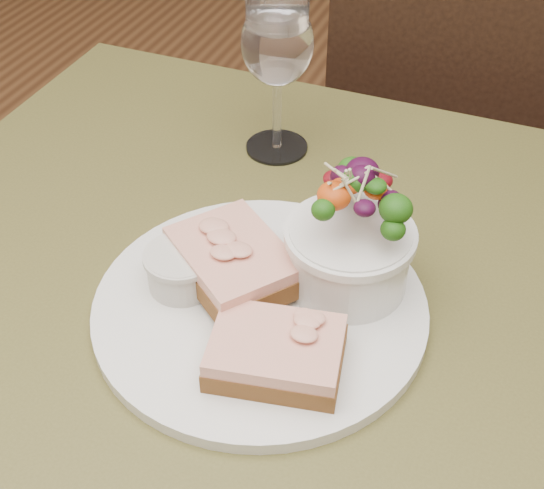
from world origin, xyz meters
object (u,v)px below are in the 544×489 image
at_px(chair_far, 453,254).
at_px(wine_glass, 277,48).
at_px(cafe_table, 252,383).
at_px(ramekin, 182,268).
at_px(dinner_plate, 260,307).
at_px(salad_bowl, 351,232).
at_px(sandwich_front, 276,353).
at_px(sandwich_back, 233,261).

xyz_separation_m(chair_far, wine_glass, (-0.19, -0.43, 0.58)).
bearing_deg(cafe_table, ramekin, -177.10).
relative_size(dinner_plate, wine_glass, 1.66).
xyz_separation_m(salad_bowl, wine_glass, (-0.14, 0.19, 0.05)).
bearing_deg(sandwich_front, sandwich_back, 122.15).
bearing_deg(wine_glass, sandwich_front, -68.57).
bearing_deg(wine_glass, dinner_plate, -71.69).
xyz_separation_m(chair_far, dinner_plate, (-0.10, -0.68, 0.46)).
distance_m(sandwich_front, ramekin, 0.12).
bearing_deg(sandwich_back, dinner_plate, 10.07).
xyz_separation_m(sandwich_front, wine_glass, (-0.12, 0.30, 0.10)).
distance_m(cafe_table, wine_glass, 0.34).
relative_size(cafe_table, chair_far, 0.89).
xyz_separation_m(cafe_table, salad_bowl, (0.07, 0.05, 0.17)).
bearing_deg(ramekin, wine_glass, 92.00).
height_order(sandwich_front, ramekin, ramekin).
relative_size(ramekin, wine_glass, 0.35).
bearing_deg(sandwich_front, salad_bowl, 67.65).
bearing_deg(dinner_plate, salad_bowl, 39.73).
bearing_deg(dinner_plate, wine_glass, 108.31).
relative_size(ramekin, salad_bowl, 0.48).
bearing_deg(sandwich_front, dinner_plate, 112.15).
bearing_deg(sandwich_back, salad_bowl, 57.62).
distance_m(chair_far, sandwich_back, 0.84).
relative_size(sandwich_front, sandwich_back, 0.83).
bearing_deg(ramekin, salad_bowl, 22.59).
distance_m(dinner_plate, sandwich_front, 0.07).
distance_m(salad_bowl, wine_glass, 0.25).
bearing_deg(sandwich_front, wine_glass, 100.86).
relative_size(salad_bowl, wine_glass, 0.73).
xyz_separation_m(ramekin, salad_bowl, (0.13, 0.06, 0.04)).
bearing_deg(wine_glass, ramekin, -88.00).
relative_size(cafe_table, sandwich_back, 5.68).
height_order(dinner_plate, ramekin, ramekin).
xyz_separation_m(sandwich_front, ramekin, (-0.11, 0.06, 0.00)).
relative_size(chair_far, sandwich_front, 7.73).
distance_m(cafe_table, ramekin, 0.15).
height_order(chair_far, salad_bowl, chair_far).
bearing_deg(salad_bowl, dinner_plate, -140.27).
height_order(ramekin, wine_glass, wine_glass).
xyz_separation_m(dinner_plate, wine_glass, (-0.08, 0.24, 0.12)).
height_order(chair_far, ramekin, chair_far).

